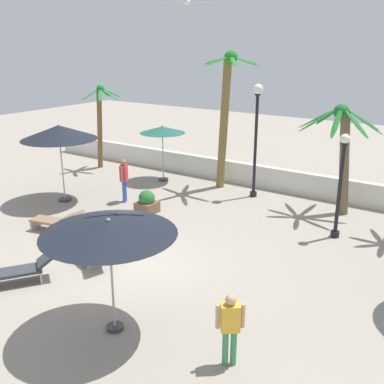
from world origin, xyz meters
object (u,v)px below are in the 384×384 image
lamp_post_1 (340,182)px  palm_tree_1 (226,106)px  patio_umbrella_2 (59,133)px  lounge_chair_0 (23,269)px  patio_umbrella_3 (162,131)px  lounge_chair_2 (89,249)px  guest_1 (124,176)px  palm_tree_0 (343,144)px  lounge_chair_1 (57,220)px  palm_tree_2 (100,115)px  lamp_post_0 (256,127)px  planter (147,202)px  patio_umbrella_0 (109,228)px  guest_0 (230,323)px  seagull_0 (187,1)px

lamp_post_1 → palm_tree_1: bearing=155.6°
patio_umbrella_2 → lounge_chair_0: patio_umbrella_2 is taller
patio_umbrella_3 → lamp_post_1: lamp_post_1 is taller
palm_tree_1 → lounge_chair_2: (0.34, -8.20, -3.10)m
guest_1 → lounge_chair_0: bearing=-71.3°
patio_umbrella_2 → patio_umbrella_3: size_ratio=1.20×
patio_umbrella_3 → palm_tree_0: bearing=2.4°
lounge_chair_1 → guest_1: (-0.18, 3.48, 0.64)m
lounge_chair_1 → lamp_post_1: bearing=31.5°
patio_umbrella_3 → palm_tree_0: size_ratio=0.64×
palm_tree_2 → lamp_post_1: 12.42m
lounge_chair_2 → patio_umbrella_2: bearing=145.8°
lamp_post_0 → lamp_post_1: lamp_post_0 is taller
palm_tree_0 → lounge_chair_1: bearing=-135.3°
palm_tree_1 → planter: palm_tree_1 is taller
patio_umbrella_0 → planter: bearing=123.8°
lamp_post_1 → lounge_chair_1: size_ratio=1.75×
palm_tree_0 → patio_umbrella_2: bearing=-153.1°
lamp_post_1 → guest_0: 7.28m
patio_umbrella_0 → patio_umbrella_2: (-7.52, 5.14, 0.34)m
patio_umbrella_0 → palm_tree_2: 13.70m
lounge_chair_1 → lounge_chair_2: 2.64m
lamp_post_1 → guest_0: (0.18, -7.21, -0.94)m
palm_tree_1 → lamp_post_0: 1.74m
planter → palm_tree_2: bearing=147.9°
lamp_post_0 → guest_0: bearing=-65.9°
palm_tree_2 → lamp_post_1: bearing=-9.2°
palm_tree_0 → seagull_0: (-1.29, -7.77, 4.17)m
lounge_chair_0 → planter: size_ratio=2.18×
lounge_chair_0 → seagull_0: 7.66m
patio_umbrella_3 → seagull_0: 10.82m
palm_tree_2 → lounge_chair_2: bearing=-47.6°
palm_tree_0 → lounge_chair_2: size_ratio=2.01×
guest_1 → patio_umbrella_0: bearing=-49.4°
patio_umbrella_2 → lamp_post_0: (5.96, 4.63, 0.14)m
palm_tree_2 → guest_0: size_ratio=2.66×
lamp_post_1 → lounge_chair_1: (-7.71, -4.72, -1.45)m
lamp_post_0 → palm_tree_2: bearing=-178.7°
patio_umbrella_0 → lounge_chair_0: (-3.35, 0.16, -1.98)m
patio_umbrella_3 → guest_0: bearing=-46.7°
palm_tree_0 → planter: (-5.76, -3.92, -2.18)m
lamp_post_1 → lounge_chair_1: bearing=-148.5°
lounge_chair_0 → guest_0: 6.01m
patio_umbrella_3 → guest_1: size_ratio=1.47×
patio_umbrella_0 → palm_tree_2: bearing=135.6°
patio_umbrella_0 → palm_tree_2: palm_tree_2 is taller
lamp_post_0 → planter: size_ratio=5.27×
lounge_chair_1 → guest_0: (7.90, -2.49, 0.52)m
lamp_post_0 → planter: 5.16m
patio_umbrella_2 → palm_tree_2: 4.99m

